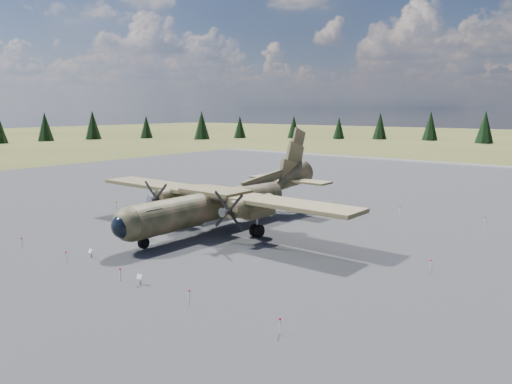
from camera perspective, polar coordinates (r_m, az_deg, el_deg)
The scene contains 7 objects.
ground at distance 42.67m, azimuth -2.25°, elevation -4.78°, with size 500.00×500.00×0.00m, color brown.
apron at distance 50.53m, azimuth 5.07°, elevation -2.55°, with size 120.00×120.00×0.04m, color slate.
transport_plane at distance 44.17m, azimuth -3.79°, elevation -0.82°, with size 27.59×25.11×9.12m.
info_placard_left at distance 37.72m, azimuth -18.37°, elevation -6.53°, with size 0.42×0.21×0.63m.
info_placard_right at distance 31.30m, azimuth -13.14°, elevation -9.53°, with size 0.44×0.20×0.68m.
barrier_fence at distance 42.78m, azimuth -2.80°, elevation -4.05°, with size 33.12×29.62×0.85m.
treeline at distance 43.02m, azimuth 0.61°, elevation 1.83°, with size 291.95×296.09×10.87m.
Camera 1 is at (26.64, -31.62, 10.53)m, focal length 35.00 mm.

